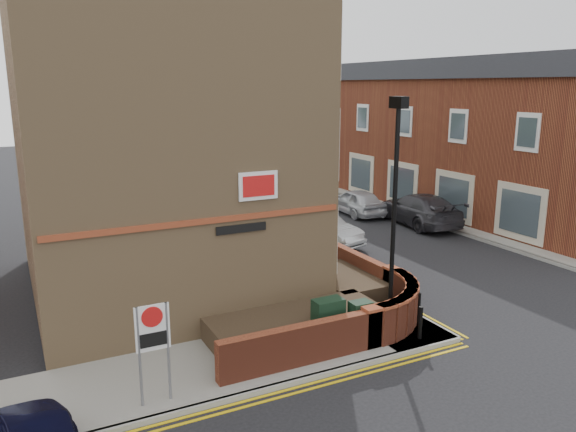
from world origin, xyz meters
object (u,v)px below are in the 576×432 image
at_px(utility_cabinet_large, 328,321).
at_px(lamppost, 394,216).
at_px(zone_sign, 153,336).
at_px(silver_car_near, 319,228).

bearing_deg(utility_cabinet_large, lamppost, -3.01).
distance_m(utility_cabinet_large, zone_sign, 4.86).
bearing_deg(utility_cabinet_large, zone_sign, -170.31).
bearing_deg(silver_car_near, utility_cabinet_large, -134.34).
distance_m(utility_cabinet_large, silver_car_near, 9.85).
distance_m(lamppost, utility_cabinet_large, 3.24).
xyz_separation_m(utility_cabinet_large, silver_car_near, (4.71, 8.66, -0.03)).
relative_size(utility_cabinet_large, zone_sign, 0.55).
relative_size(lamppost, silver_car_near, 1.50).
bearing_deg(lamppost, zone_sign, -173.93).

